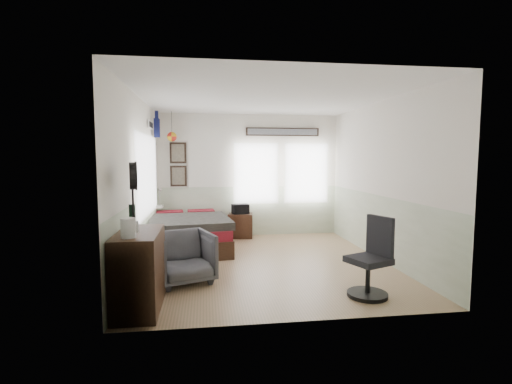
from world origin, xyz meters
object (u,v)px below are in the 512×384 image
dresser (139,270)px  nightstand (240,225)px  task_chair (371,264)px  bed (189,233)px  armchair (184,257)px

dresser → nightstand: size_ratio=1.90×
nightstand → task_chair: size_ratio=0.52×
bed → dresser: (-0.44, -2.78, 0.14)m
dresser → task_chair: bearing=0.3°
dresser → armchair: dresser is taller
bed → task_chair: task_chair is taller
task_chair → armchair: bearing=138.9°
bed → nightstand: 1.42m
bed → armchair: size_ratio=2.73×
bed → dresser: bearing=-105.9°
nightstand → dresser: bearing=-103.6°
task_chair → nightstand: bearing=88.1°
dresser → armchair: size_ratio=1.28×
bed → dresser: dresser is taller
bed → armchair: (0.01, -1.92, 0.05)m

